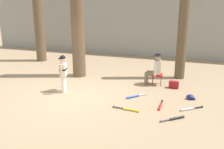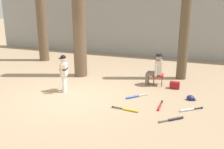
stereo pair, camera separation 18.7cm
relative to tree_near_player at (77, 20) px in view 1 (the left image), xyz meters
The scene contains 15 objects.
ground_plane 3.37m from the tree_near_player, 69.36° to the right, with size 60.00×60.00×0.00m, color #9E8466.
concrete_back_wall 4.94m from the tree_near_player, 79.76° to the left, with size 18.00×0.36×3.18m, color gray.
tree_near_player is the anchor object (origin of this frame).
tree_behind_spectator 4.15m from the tree_near_player, 14.60° to the left, with size 0.65×0.65×5.19m.
young_ballplayer 2.51m from the tree_near_player, 79.64° to the right, with size 0.42×0.57×1.31m.
folding_stool 3.81m from the tree_near_player, ahead, with size 0.45×0.45×0.41m.
seated_spectator 3.59m from the tree_near_player, ahead, with size 0.67×0.54×1.20m.
handbag_beside_stool 4.50m from the tree_near_player, ahead, with size 0.34×0.18×0.26m, color maroon.
tree_far_left 3.68m from the tree_near_player, 148.70° to the left, with size 0.67×0.67×5.79m.
bat_yellow_trainer 4.60m from the tree_near_player, 43.20° to the right, with size 0.82×0.13×0.07m.
bat_blue_youth 3.97m from the tree_near_player, 30.85° to the right, with size 0.59×0.64×0.07m.
bat_black_composite 5.60m from the tree_near_player, 34.35° to the right, with size 0.60×0.54×0.07m.
bat_red_barrel 4.88m from the tree_near_player, 30.54° to the right, with size 0.07×0.72×0.07m.
bat_aluminum_silver 5.51m from the tree_near_player, 25.02° to the right, with size 0.63×0.51×0.07m.
batting_helmet_navy 5.21m from the tree_near_player, 15.39° to the right, with size 0.29×0.22×0.17m.
Camera 1 is at (3.75, -6.93, 3.06)m, focal length 40.48 mm.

